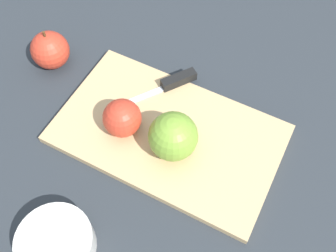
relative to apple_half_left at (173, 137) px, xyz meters
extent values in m
plane|color=#282D33|center=(0.03, -0.03, -0.06)|extent=(4.00, 4.00, 0.00)
cube|color=tan|center=(0.03, -0.03, -0.05)|extent=(0.43, 0.27, 0.02)
sphere|color=olive|center=(0.00, 0.00, 0.00)|extent=(0.09, 0.09, 0.09)
cylinder|color=beige|center=(0.00, 0.01, 0.00)|extent=(0.08, 0.03, 0.08)
sphere|color=red|center=(0.10, 0.01, -0.01)|extent=(0.07, 0.07, 0.07)
cylinder|color=beige|center=(0.10, 0.02, -0.01)|extent=(0.06, 0.04, 0.07)
cube|color=silver|center=(0.12, -0.06, -0.04)|extent=(0.07, 0.10, 0.00)
cube|color=black|center=(0.07, -0.14, -0.03)|extent=(0.06, 0.07, 0.02)
sphere|color=red|center=(0.33, -0.06, -0.02)|extent=(0.08, 0.08, 0.08)
cylinder|color=#4C3319|center=(0.33, -0.06, 0.03)|extent=(0.01, 0.01, 0.01)
cylinder|color=silver|center=(0.07, 0.25, -0.04)|extent=(0.12, 0.12, 0.05)
torus|color=silver|center=(0.07, 0.25, -0.02)|extent=(0.12, 0.12, 0.01)
camera|label=1|loc=(-0.17, 0.30, 0.59)|focal=42.00mm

